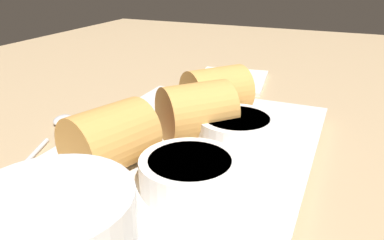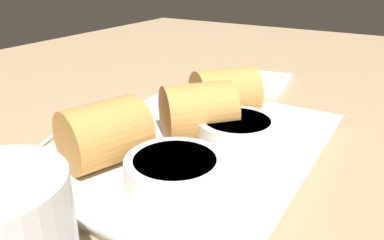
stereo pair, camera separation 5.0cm
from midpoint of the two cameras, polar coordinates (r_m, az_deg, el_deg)
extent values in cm
cube|color=tan|center=(42.55, -0.85, -5.93)|extent=(180.00, 140.00, 2.00)
cube|color=white|center=(41.34, -3.47, -4.38)|extent=(31.49, 24.50, 1.20)
cube|color=white|center=(41.01, -3.50, -3.44)|extent=(32.75, 25.48, 0.30)
cylinder|color=#D19347|center=(40.64, -2.92, 1.27)|extent=(9.69, 9.59, 6.12)
sphere|color=beige|center=(41.70, 0.71, 1.86)|extent=(3.98, 3.98, 3.98)
cylinder|color=#D19347|center=(46.91, 0.69, 4.26)|extent=(9.70, 9.47, 6.12)
sphere|color=beige|center=(48.28, 3.66, 4.76)|extent=(3.98, 3.98, 3.98)
cylinder|color=#D19347|center=(35.67, -16.39, -2.85)|extent=(9.09, 8.21, 6.12)
sphere|color=#B23D2D|center=(37.04, -12.70, -1.49)|extent=(3.98, 3.98, 3.98)
cylinder|color=white|center=(40.37, 3.26, -1.48)|extent=(8.63, 8.63, 2.76)
cylinder|color=beige|center=(39.93, 3.30, 0.00)|extent=(7.08, 7.08, 0.50)
cylinder|color=white|center=(32.14, -4.85, -8.29)|extent=(8.63, 8.63, 2.76)
cylinder|color=#477038|center=(31.57, -4.92, -6.53)|extent=(7.08, 7.08, 0.50)
cylinder|color=silver|center=(43.38, -27.43, -6.27)|extent=(11.38, 4.72, 0.50)
ellipsoid|color=silver|center=(52.35, -21.67, -0.09)|extent=(3.80, 3.38, 1.09)
cube|color=silver|center=(66.94, 3.74, 6.06)|extent=(15.61, 13.79, 0.60)
camera|label=1|loc=(0.03, -93.59, -1.50)|focal=35.00mm
camera|label=2|loc=(0.03, 86.41, 1.50)|focal=35.00mm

